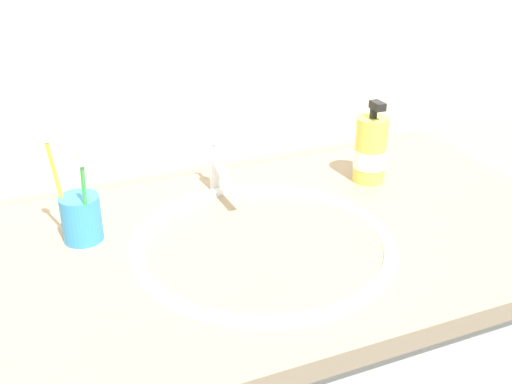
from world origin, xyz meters
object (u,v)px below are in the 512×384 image
object	(u,v)px
toothbrush_cup	(81,218)
toothbrush_green	(84,192)
faucet	(219,172)
soap_dispenser	(370,151)
toothbrush_yellow	(56,178)

from	to	relation	value
toothbrush_cup	toothbrush_green	distance (m)	0.08
toothbrush_green	faucet	bearing A→B (deg)	22.16
toothbrush_cup	soap_dispenser	distance (m)	0.61
faucet	toothbrush_cup	size ratio (longest dim) A/B	1.91
toothbrush_green	soap_dispenser	bearing A→B (deg)	5.16
faucet	soap_dispenser	world-z (taller)	soap_dispenser
toothbrush_cup	toothbrush_yellow	size ratio (longest dim) A/B	0.41
toothbrush_green	toothbrush_yellow	size ratio (longest dim) A/B	0.89
toothbrush_cup	toothbrush_green	size ratio (longest dim) A/B	0.46
faucet	toothbrush_yellow	distance (m)	0.33
faucet	toothbrush_yellow	world-z (taller)	toothbrush_yellow
faucet	soap_dispenser	distance (m)	0.33
faucet	toothbrush_green	distance (m)	0.31
faucet	toothbrush_cup	distance (m)	0.30
soap_dispenser	toothbrush_green	bearing A→B (deg)	-174.84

